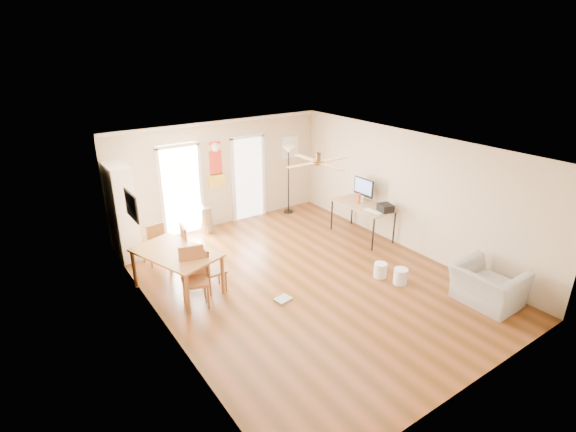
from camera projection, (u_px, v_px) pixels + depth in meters
floor at (305, 280)px, 8.53m from camera, size 7.00×7.00×0.00m
ceiling at (308, 149)px, 7.55m from camera, size 5.50×7.00×0.00m
wall_back at (221, 174)px, 10.71m from camera, size 5.50×0.04×2.60m
wall_front at (478, 308)px, 5.37m from camera, size 5.50×0.04×2.60m
wall_left at (160, 258)px, 6.59m from camera, size 0.04×7.00×2.60m
wall_right at (408, 191)px, 9.49m from camera, size 0.04×7.00×2.60m
crown_molding at (308, 151)px, 7.57m from camera, size 5.50×7.00×0.08m
kitchen_doorway at (181, 192)px, 10.24m from camera, size 0.90×0.10×2.10m
bathroom_doorway at (248, 179)px, 11.19m from camera, size 0.80×0.10×2.10m
wall_decal at (216, 165)px, 10.54m from camera, size 0.46×0.03×1.10m
ac_grille at (290, 147)px, 11.62m from camera, size 0.50×0.04×0.60m
framed_poster at (131, 206)px, 7.53m from camera, size 0.04×0.66×0.48m
ceiling_fan at (318, 162)px, 7.39m from camera, size 1.24×1.24×0.20m
bookshelf at (122, 211)px, 9.16m from camera, size 0.66×0.99×2.02m
dining_table at (178, 271)px, 8.05m from camera, size 1.42×1.81×0.79m
dining_chair_right_a at (194, 248)px, 8.68m from camera, size 0.48×0.48×1.01m
dining_chair_right_b at (214, 268)px, 8.03m from camera, size 0.38×0.38×0.91m
dining_chair_near at (195, 279)px, 7.55m from camera, size 0.53×0.53×1.05m
dining_chair_far at (153, 243)px, 9.04m from camera, size 0.44×0.44×0.91m
trash_can at (206, 220)px, 10.53m from camera, size 0.37×0.37×0.64m
torchiere_lamp at (288, 180)px, 11.56m from camera, size 0.41×0.41×1.82m
computer_desk at (362, 220)px, 10.30m from camera, size 0.74×1.49×0.80m
imac at (363, 190)px, 10.24m from camera, size 0.23×0.61×0.57m
keyboard at (373, 211)px, 9.74m from camera, size 0.16×0.43×0.02m
printer at (386, 208)px, 9.74m from camera, size 0.34×0.38×0.16m
orange_bottle at (359, 199)px, 10.19m from camera, size 0.08×0.08×0.23m
wastebasket_a at (380, 270)px, 8.60m from camera, size 0.32×0.32×0.29m
wastebasket_b at (400, 276)px, 8.36m from camera, size 0.32×0.32×0.31m
floor_cloth at (283, 299)px, 7.86m from camera, size 0.32×0.27×0.04m
armchair at (487, 286)px, 7.66m from camera, size 0.96×1.09×0.70m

